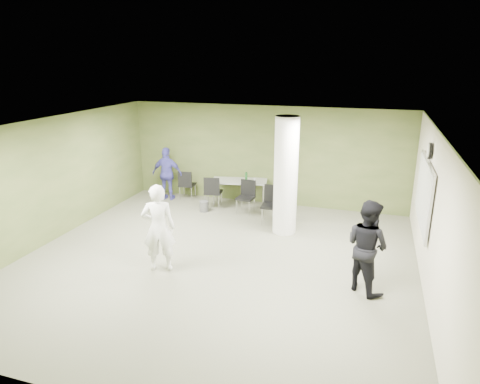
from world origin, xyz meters
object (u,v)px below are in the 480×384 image
(folding_table, at_px, (240,182))
(chair_back_left, at_px, (186,183))
(man_blue, at_px, (167,174))
(woman_white, at_px, (159,228))
(man_black, at_px, (367,246))

(folding_table, bearing_deg, chair_back_left, 167.94)
(folding_table, height_order, chair_back_left, folding_table)
(folding_table, height_order, man_blue, man_blue)
(woman_white, bearing_deg, man_black, 164.66)
(chair_back_left, xyz_separation_m, woman_white, (1.34, -4.22, 0.37))
(woman_white, bearing_deg, chair_back_left, -93.75)
(folding_table, distance_m, chair_back_left, 1.67)
(chair_back_left, relative_size, man_black, 0.51)
(woman_white, distance_m, man_black, 3.91)
(man_black, relative_size, man_blue, 1.09)
(chair_back_left, distance_m, man_blue, 0.61)
(chair_back_left, relative_size, woman_white, 0.50)
(chair_back_left, height_order, man_black, man_black)
(woman_white, height_order, man_black, woman_white)
(woman_white, relative_size, man_blue, 1.13)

